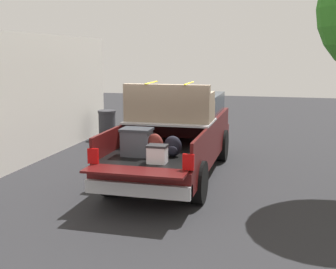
{
  "coord_description": "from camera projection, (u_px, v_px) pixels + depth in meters",
  "views": [
    {
      "loc": [
        -9.67,
        -2.33,
        2.86
      ],
      "look_at": [
        -0.6,
        0.0,
        1.1
      ],
      "focal_mm": 46.4,
      "sensor_mm": 36.0,
      "label": 1
    }
  ],
  "objects": [
    {
      "name": "pickup_truck",
      "position": [
        178.0,
        133.0,
        10.47
      ],
      "size": [
        6.05,
        2.06,
        2.23
      ],
      "color": "#470F0F",
      "rests_on": "ground_plane"
    },
    {
      "name": "trash_can",
      "position": [
        107.0,
        125.0,
        14.55
      ],
      "size": [
        0.6,
        0.6,
        0.98
      ],
      "color": "#2D2D33",
      "rests_on": "ground_plane"
    },
    {
      "name": "ground_plane",
      "position": [
        174.0,
        175.0,
        10.31
      ],
      "size": [
        40.0,
        40.0,
        0.0
      ],
      "primitive_type": "plane",
      "color": "#262628"
    }
  ]
}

